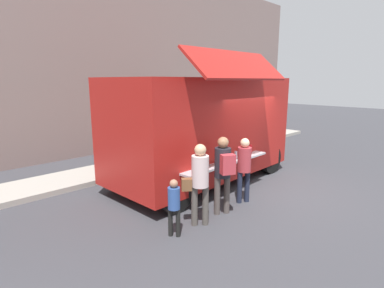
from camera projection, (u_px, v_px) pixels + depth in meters
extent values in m
plane|color=#38383D|center=(266.00, 190.00, 8.41)|extent=(60.00, 60.00, 0.00)
cube|color=#9E998E|center=(32.00, 188.00, 8.28)|extent=(28.00, 1.60, 0.15)
cube|color=gray|center=(15.00, 53.00, 10.91)|extent=(32.00, 2.40, 7.84)
cube|color=#AC1D18|center=(202.00, 126.00, 8.87)|extent=(5.71, 2.65, 2.74)
cube|color=#AC1D18|center=(238.00, 65.00, 7.03)|extent=(3.12, 0.92, 0.71)
cube|color=black|center=(222.00, 120.00, 7.61)|extent=(2.94, 0.20, 1.23)
cube|color=#B7B7BC|center=(228.00, 162.00, 7.68)|extent=(3.11, 0.45, 0.05)
cylinder|color=silver|center=(199.00, 167.00, 6.82)|extent=(0.07, 0.07, 0.19)
cylinder|color=black|center=(208.00, 164.00, 7.12)|extent=(0.07, 0.07, 0.19)
cylinder|color=yellow|center=(219.00, 161.00, 7.39)|extent=(0.07, 0.07, 0.18)
cylinder|color=black|center=(229.00, 157.00, 7.64)|extent=(0.06, 0.06, 0.24)
cylinder|color=white|center=(236.00, 155.00, 7.94)|extent=(0.07, 0.07, 0.20)
cylinder|color=black|center=(243.00, 152.00, 8.21)|extent=(0.08, 0.08, 0.20)
cylinder|color=red|center=(251.00, 149.00, 8.46)|extent=(0.07, 0.07, 0.25)
cube|color=black|center=(254.00, 104.00, 10.72)|extent=(0.15, 2.09, 1.21)
cylinder|color=black|center=(218.00, 149.00, 11.34)|extent=(0.90, 0.28, 0.90)
cylinder|color=black|center=(270.00, 159.00, 9.88)|extent=(0.90, 0.28, 0.90)
cylinder|color=black|center=(121.00, 174.00, 8.35)|extent=(0.90, 0.28, 0.90)
cylinder|color=black|center=(175.00, 193.00, 6.89)|extent=(0.90, 0.28, 0.90)
cylinder|color=#2F5D35|center=(227.00, 137.00, 13.47)|extent=(0.60, 0.60, 1.02)
cylinder|color=#1E2336|center=(240.00, 187.00, 7.44)|extent=(0.13, 0.13, 0.79)
cylinder|color=#1E2336|center=(247.00, 186.00, 7.52)|extent=(0.13, 0.13, 0.79)
cylinder|color=#AD363E|center=(244.00, 160.00, 7.34)|extent=(0.33, 0.33, 0.60)
sphere|color=beige|center=(245.00, 143.00, 7.25)|extent=(0.22, 0.22, 0.22)
cylinder|color=#4E4440|center=(217.00, 196.00, 6.79)|extent=(0.14, 0.14, 0.87)
cylinder|color=#4E4440|center=(227.00, 195.00, 6.86)|extent=(0.14, 0.14, 0.87)
cylinder|color=#22222A|center=(223.00, 163.00, 6.67)|extent=(0.36, 0.36, 0.66)
sphere|color=#9D714E|center=(223.00, 142.00, 6.58)|extent=(0.24, 0.24, 0.24)
cube|color=#B9363E|center=(228.00, 164.00, 6.40)|extent=(0.35, 0.30, 0.42)
cylinder|color=#4D4641|center=(194.00, 206.00, 6.27)|extent=(0.13, 0.13, 0.85)
cylinder|color=#4D4641|center=(205.00, 205.00, 6.30)|extent=(0.13, 0.13, 0.85)
cylinder|color=beige|center=(200.00, 171.00, 6.13)|extent=(0.35, 0.35, 0.64)
sphere|color=#DAAA7F|center=(200.00, 150.00, 6.04)|extent=(0.24, 0.24, 0.24)
cube|color=brown|center=(186.00, 184.00, 6.16)|extent=(0.25, 0.24, 0.25)
cylinder|color=black|center=(170.00, 222.00, 5.86)|extent=(0.09, 0.09, 0.57)
cylinder|color=black|center=(178.00, 223.00, 5.84)|extent=(0.09, 0.09, 0.57)
cylinder|color=#2E4D8D|center=(174.00, 198.00, 5.75)|extent=(0.23, 0.23, 0.43)
sphere|color=#A16C52|center=(174.00, 184.00, 5.69)|extent=(0.16, 0.16, 0.16)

